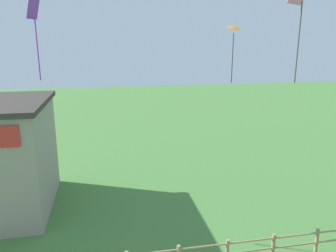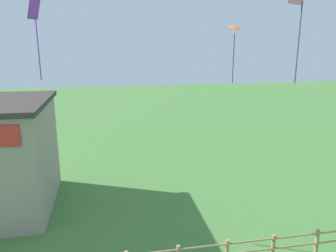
% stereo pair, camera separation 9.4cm
% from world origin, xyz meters
% --- Properties ---
extents(kite_purple_streamer, '(0.53, 0.81, 3.53)m').
position_xyz_m(kite_purple_streamer, '(-5.03, 12.20, 9.12)').
color(kite_purple_streamer, purple).
extents(kite_orange_delta, '(0.93, 0.91, 3.26)m').
position_xyz_m(kite_orange_delta, '(4.90, 15.26, 8.68)').
color(kite_orange_delta, orange).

